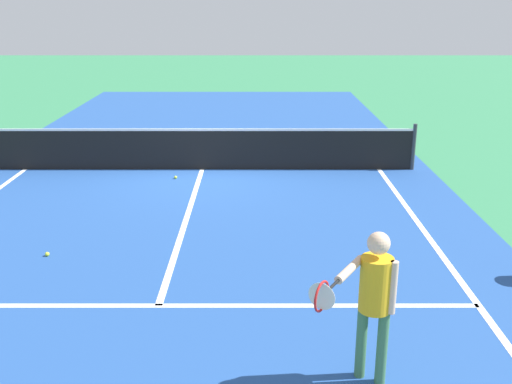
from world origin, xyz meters
name	(u,v)px	position (x,y,z in m)	size (l,w,h in m)	color
ground_plane	(205,169)	(0.00, 0.00, 0.00)	(60.00, 60.00, 0.00)	#337F51
court_surface_inbounds	(205,169)	(0.00, 0.00, 0.00)	(10.62, 24.40, 0.00)	#234C93
line_sideline_right	(469,289)	(4.11, -5.95, 0.00)	(0.10, 11.89, 0.01)	white
line_service_near	(161,305)	(0.00, -6.40, 0.00)	(8.22, 0.10, 0.01)	white
line_center_service	(189,218)	(0.00, -3.20, 0.00)	(0.10, 6.40, 0.01)	white
net	(204,149)	(0.00, 0.00, 0.49)	(9.83, 0.09, 1.07)	#33383D
player_near	(377,292)	(2.41, -7.95, 1.01)	(0.90, 0.97, 1.63)	#3F7247
tennis_ball_near_net	(178,177)	(-0.52, -0.76, 0.03)	(0.07, 0.07, 0.07)	#CCE033
tennis_ball_mid_court	(50,254)	(-1.95, -4.86, 0.03)	(0.07, 0.07, 0.07)	#CCE033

